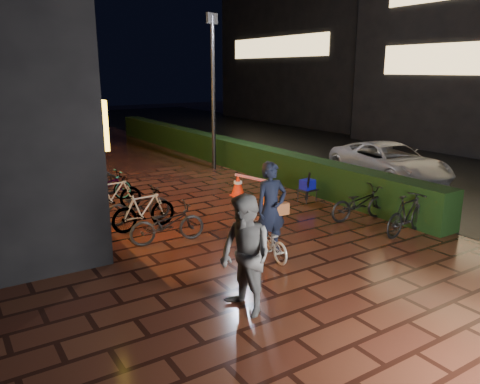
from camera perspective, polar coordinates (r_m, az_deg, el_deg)
ground at (r=10.37m, az=4.51°, el=-5.47°), size 80.00×80.00×0.00m
asphalt_road at (r=19.94m, az=16.57°, el=3.79°), size 11.00×60.00×0.01m
hedge at (r=18.49m, az=-2.32°, el=5.13°), size 0.70×20.00×1.00m
bystander_person at (r=6.93m, az=0.66°, el=-7.76°), size 0.78×0.95×1.83m
van at (r=16.16m, az=17.72°, el=3.51°), size 2.79×4.74×1.24m
far_buildings at (r=29.08m, az=21.62°, el=19.47°), size 9.08×31.00×14.00m
lamp_post_hedge at (r=17.14m, az=-3.31°, el=12.79°), size 0.52×0.25×5.46m
lamp_post_sf at (r=16.67m, az=-22.72°, el=11.35°), size 0.51×0.16×5.30m
cyclist at (r=9.01m, az=3.63°, el=-3.81°), size 0.71×1.37×1.92m
traffic_barrier at (r=13.21m, az=1.61°, el=0.46°), size 0.70×1.59×0.64m
cart_assembly at (r=12.98m, az=8.22°, el=0.76°), size 0.53×0.55×0.92m
parked_bikes_storefront at (r=12.44m, az=-14.70°, el=-0.36°), size 1.90×6.34×0.93m
parked_bikes_hedge at (r=11.38m, az=16.72°, el=-1.88°), size 1.73×2.05×0.93m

